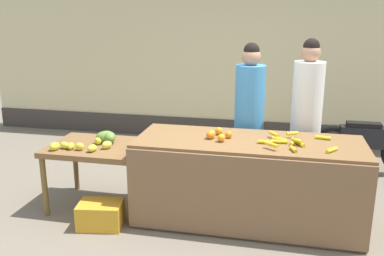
# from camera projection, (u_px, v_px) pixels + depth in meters

# --- Properties ---
(ground_plane) EXTENTS (24.00, 24.00, 0.00)m
(ground_plane) POSITION_uv_depth(u_px,v_px,m) (217.00, 216.00, 4.51)
(ground_plane) COLOR #756B5B
(market_wall_back) EXTENTS (9.29, 0.23, 3.52)m
(market_wall_back) POSITION_uv_depth(u_px,v_px,m) (247.00, 38.00, 6.80)
(market_wall_back) COLOR beige
(market_wall_back) RESTS_ON ground
(fruit_stall_counter) EXTENTS (2.30, 0.88, 0.88)m
(fruit_stall_counter) POSITION_uv_depth(u_px,v_px,m) (247.00, 181.00, 4.31)
(fruit_stall_counter) COLOR brown
(fruit_stall_counter) RESTS_ON ground
(side_table_wooden) EXTENTS (1.08, 0.80, 0.72)m
(side_table_wooden) POSITION_uv_depth(u_px,v_px,m) (99.00, 152.00, 4.61)
(side_table_wooden) COLOR brown
(side_table_wooden) RESTS_ON ground
(banana_bunch_pile) EXTENTS (0.75, 0.54, 0.07)m
(banana_bunch_pile) POSITION_uv_depth(u_px,v_px,m) (292.00, 141.00, 4.07)
(banana_bunch_pile) COLOR yellow
(banana_bunch_pile) RESTS_ON fruit_stall_counter
(orange_pile) EXTENTS (0.26, 0.32, 0.08)m
(orange_pile) POSITION_uv_depth(u_px,v_px,m) (217.00, 135.00, 4.26)
(orange_pile) COLOR orange
(orange_pile) RESTS_ON fruit_stall_counter
(mango_papaya_pile) EXTENTS (0.64, 0.55, 0.14)m
(mango_papaya_pile) POSITION_uv_depth(u_px,v_px,m) (98.00, 140.00, 4.57)
(mango_papaya_pile) COLOR #DCC945
(mango_papaya_pile) RESTS_ON side_table_wooden
(vendor_woman_blue_shirt) EXTENTS (0.34, 0.34, 1.81)m
(vendor_woman_blue_shirt) POSITION_uv_depth(u_px,v_px,m) (249.00, 121.00, 4.85)
(vendor_woman_blue_shirt) COLOR #33333D
(vendor_woman_blue_shirt) RESTS_ON ground
(vendor_woman_white_shirt) EXTENTS (0.34, 0.34, 1.86)m
(vendor_woman_white_shirt) POSITION_uv_depth(u_px,v_px,m) (306.00, 121.00, 4.72)
(vendor_woman_white_shirt) COLOR #33333D
(vendor_woman_white_shirt) RESTS_ON ground
(parked_motorcycle) EXTENTS (1.60, 0.18, 0.88)m
(parked_motorcycle) POSITION_uv_depth(u_px,v_px,m) (369.00, 144.00, 5.65)
(parked_motorcycle) COLOR black
(parked_motorcycle) RESTS_ON ground
(produce_crate) EXTENTS (0.49, 0.39, 0.26)m
(produce_crate) POSITION_uv_depth(u_px,v_px,m) (101.00, 215.00, 4.27)
(produce_crate) COLOR gold
(produce_crate) RESTS_ON ground
(produce_sack) EXTENTS (0.45, 0.42, 0.53)m
(produce_sack) POSITION_uv_depth(u_px,v_px,m) (181.00, 169.00, 5.13)
(produce_sack) COLOR tan
(produce_sack) RESTS_ON ground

